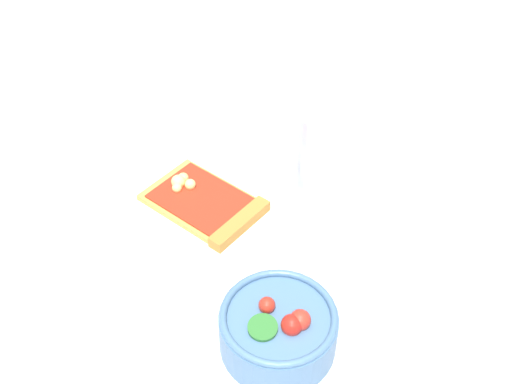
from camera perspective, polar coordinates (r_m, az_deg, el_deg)
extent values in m
plane|color=silver|center=(0.86, -6.70, -2.89)|extent=(2.40, 2.40, 0.00)
cylinder|color=white|center=(0.86, -6.20, -2.67)|extent=(0.27, 0.27, 0.01)
cube|color=gold|center=(0.87, -4.70, -0.92)|extent=(0.15, 0.18, 0.01)
cube|color=#B77A33|center=(0.83, -1.38, -2.71)|extent=(0.10, 0.06, 0.02)
cube|color=#B22D19|center=(0.86, -4.72, -0.66)|extent=(0.14, 0.15, 0.00)
sphere|color=#EAD172|center=(0.89, -6.44, 1.23)|extent=(0.02, 0.02, 0.02)
sphere|color=#F2D87F|center=(0.88, -5.96, 0.69)|extent=(0.02, 0.02, 0.02)
sphere|color=#F2D87F|center=(0.88, -6.88, 0.91)|extent=(0.02, 0.02, 0.02)
sphere|color=#F2D87F|center=(0.87, -6.99, 0.36)|extent=(0.01, 0.01, 0.01)
cylinder|color=#4C7299|center=(0.72, 1.96, -12.18)|extent=(0.13, 0.13, 0.05)
torus|color=#4C7299|center=(0.70, 2.01, -10.86)|extent=(0.13, 0.13, 0.01)
sphere|color=red|center=(0.69, 3.92, -11.19)|extent=(0.02, 0.02, 0.02)
sphere|color=red|center=(0.70, 0.97, -9.94)|extent=(0.02, 0.02, 0.02)
sphere|color=red|center=(0.69, 3.18, -11.62)|extent=(0.02, 0.02, 0.02)
cylinder|color=#2D722D|center=(0.69, 0.59, -11.86)|extent=(0.04, 0.04, 0.01)
cylinder|color=silver|center=(0.87, 6.03, 3.45)|extent=(0.08, 0.08, 0.13)
cylinder|color=black|center=(0.88, 5.94, 2.45)|extent=(0.07, 0.07, 0.09)
cube|color=white|center=(0.87, 6.95, 4.60)|extent=(0.02, 0.02, 0.02)
cube|color=white|center=(0.87, 5.99, 4.91)|extent=(0.02, 0.02, 0.02)
cube|color=white|center=(1.04, -1.25, 6.86)|extent=(0.14, 0.15, 0.00)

